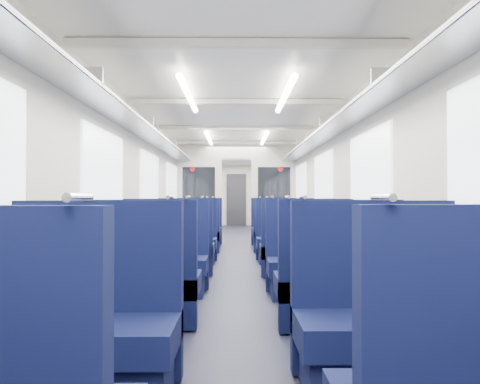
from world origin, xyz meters
TOP-DOWN VIEW (x-y plane):
  - floor at (0.00, 0.00)m, footprint 2.80×18.00m
  - ceiling at (0.00, 0.00)m, footprint 2.80×18.00m
  - wall_left at (-1.40, 0.00)m, footprint 0.02×18.00m
  - dado_left at (-1.39, 0.00)m, footprint 0.03×17.90m
  - wall_right at (1.40, 0.00)m, footprint 0.02×18.00m
  - dado_right at (1.39, 0.00)m, footprint 0.03×17.90m
  - wall_far at (0.00, 9.00)m, footprint 2.80×0.02m
  - luggage_rack_left at (-1.21, 0.00)m, footprint 0.36×17.40m
  - luggage_rack_right at (1.21, 0.00)m, footprint 0.36×17.40m
  - windows at (0.00, -0.46)m, footprint 2.78×15.60m
  - ceiling_fittings at (0.00, -0.26)m, footprint 2.70×16.06m
  - end_door at (0.00, 8.94)m, footprint 0.75×0.06m
  - bulkhead at (-0.00, 2.47)m, footprint 2.80×0.10m
  - seat_6 at (-0.83, -4.89)m, footprint 1.00×0.55m
  - seat_7 at (0.83, -4.81)m, footprint 1.00×0.55m
  - seat_8 at (-0.83, -3.67)m, footprint 1.00×0.55m
  - seat_9 at (0.83, -3.76)m, footprint 1.00×0.55m
  - seat_10 at (-0.83, -2.48)m, footprint 1.00×0.55m
  - seat_11 at (0.83, -2.61)m, footprint 1.00×0.55m
  - seat_12 at (-0.83, -1.34)m, footprint 1.00×0.55m
  - seat_13 at (0.83, -1.46)m, footprint 1.00×0.55m
  - seat_14 at (-0.83, -0.30)m, footprint 1.00×0.55m
  - seat_15 at (0.83, -0.21)m, footprint 1.00×0.55m
  - seat_16 at (-0.83, 0.98)m, footprint 1.00×0.55m
  - seat_17 at (0.83, 1.04)m, footprint 1.00×0.55m
  - seat_18 at (-0.83, 2.11)m, footprint 1.00×0.55m
  - seat_19 at (0.83, 2.02)m, footprint 1.00×0.55m

SIDE VIEW (x-z plane):
  - floor at x=0.00m, z-range -0.01..0.01m
  - seat_6 at x=-0.83m, z-range -0.22..0.90m
  - seat_7 at x=0.83m, z-range -0.22..0.90m
  - seat_8 at x=-0.83m, z-range -0.22..0.90m
  - seat_9 at x=0.83m, z-range -0.22..0.90m
  - seat_10 at x=-0.83m, z-range -0.22..0.90m
  - seat_11 at x=0.83m, z-range -0.22..0.90m
  - seat_12 at x=-0.83m, z-range -0.22..0.90m
  - seat_13 at x=0.83m, z-range -0.22..0.90m
  - seat_14 at x=-0.83m, z-range -0.22..0.90m
  - seat_15 at x=0.83m, z-range -0.22..0.90m
  - seat_16 at x=-0.83m, z-range -0.22..0.90m
  - seat_17 at x=0.83m, z-range -0.22..0.90m
  - seat_18 at x=-0.83m, z-range -0.22..0.90m
  - seat_19 at x=0.83m, z-range -0.22..0.90m
  - dado_left at x=-1.39m, z-range 0.00..0.70m
  - dado_right at x=1.39m, z-range 0.00..0.70m
  - end_door at x=0.00m, z-range 0.00..2.00m
  - wall_left at x=-1.40m, z-range 0.00..2.35m
  - wall_right at x=1.40m, z-range 0.00..2.35m
  - wall_far at x=0.00m, z-range 0.00..2.35m
  - bulkhead at x=0.00m, z-range 0.06..2.41m
  - windows at x=0.00m, z-range 1.04..1.79m
  - luggage_rack_left at x=-1.21m, z-range 1.88..2.06m
  - luggage_rack_right at x=1.21m, z-range 1.88..2.06m
  - ceiling_fittings at x=0.00m, z-range 2.23..2.35m
  - ceiling at x=0.00m, z-range 2.35..2.35m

